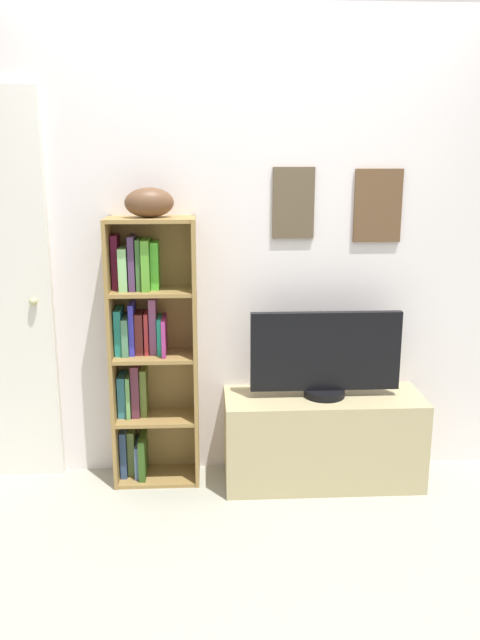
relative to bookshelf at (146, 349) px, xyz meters
The scene contains 6 objects.
ground 1.38m from the bookshelf, 60.65° to the right, with size 5.20×5.20×0.04m, color #A09F90.
back_wall 0.78m from the bookshelf, 12.69° to the left, with size 4.80×0.08×2.53m.
bookshelf is the anchor object (origin of this frame).
football 0.78m from the bookshelf, 33.24° to the right, with size 0.25×0.15×0.15m, color brown.
tv_stand 1.08m from the bookshelf, ahead, with size 1.07×0.40×0.50m.
television 0.96m from the bookshelf, ahead, with size 0.80×0.22×0.47m.
Camera 1 is at (-0.24, -2.37, 1.76)m, focal length 36.55 mm.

